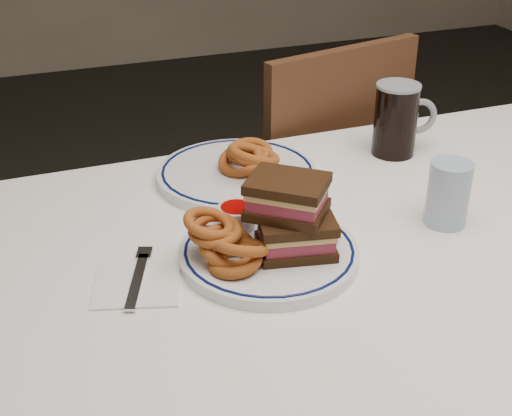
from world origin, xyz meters
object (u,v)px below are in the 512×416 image
object	(u,v)px
chair_far	(308,194)
reuben_sandwich	(292,216)
main_plate	(269,253)
far_plate	(237,174)
beer_mug	(397,119)

from	to	relation	value
chair_far	reuben_sandwich	size ratio (longest dim) A/B	6.18
main_plate	far_plate	bearing A→B (deg)	80.67
beer_mug	main_plate	bearing A→B (deg)	-143.92
beer_mug	far_plate	size ratio (longest dim) A/B	0.49
main_plate	beer_mug	distance (m)	0.48
main_plate	far_plate	xyz separation A→B (m)	(0.05, 0.28, 0.00)
chair_far	main_plate	size ratio (longest dim) A/B	3.27
main_plate	reuben_sandwich	size ratio (longest dim) A/B	1.89
main_plate	reuben_sandwich	xyz separation A→B (m)	(0.03, -0.01, 0.07)
main_plate	beer_mug	world-z (taller)	beer_mug
main_plate	reuben_sandwich	bearing A→B (deg)	-22.79
main_plate	far_plate	distance (m)	0.28
main_plate	chair_far	bearing A→B (deg)	60.25
reuben_sandwich	far_plate	distance (m)	0.30
reuben_sandwich	far_plate	xyz separation A→B (m)	(0.01, 0.29, -0.07)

